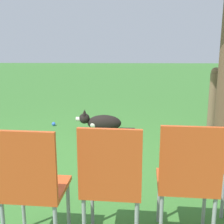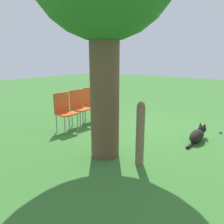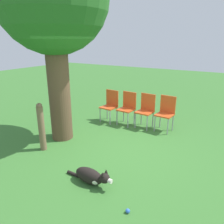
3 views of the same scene
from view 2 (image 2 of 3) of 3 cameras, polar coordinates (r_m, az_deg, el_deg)
ground_plane at (r=5.53m, az=6.91°, el=-5.28°), size 30.00×30.00×0.00m
dog at (r=5.24m, az=21.46°, el=-5.64°), size 0.27×1.00×0.36m
fence_post at (r=3.77m, az=7.38°, el=-5.60°), size 0.15×0.15×1.12m
red_chair_0 at (r=6.86m, az=-2.37°, el=3.52°), size 0.46×0.47×0.97m
red_chair_1 at (r=6.41m, az=-5.26°, el=2.70°), size 0.46×0.47×0.97m
red_chair_2 at (r=5.97m, az=-8.56°, el=1.75°), size 0.46×0.47×0.97m
red_chair_3 at (r=5.56m, az=-12.36°, el=0.64°), size 0.46×0.47×0.97m
tennis_ball at (r=6.02m, az=26.52°, el=-4.76°), size 0.07×0.07×0.07m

